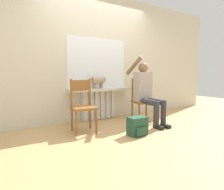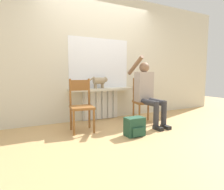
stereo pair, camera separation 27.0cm
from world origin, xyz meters
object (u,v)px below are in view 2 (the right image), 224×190
object	(u,v)px
cat	(100,81)
backpack	(135,127)
chair_left	(81,105)
chair_right	(143,100)
person	(147,90)

from	to	relation	value
cat	backpack	xyz separation A→B (m)	(0.09, -1.17, -0.70)
chair_left	chair_right	distance (m)	1.31
backpack	cat	bearing A→B (deg)	94.23
person	cat	xyz separation A→B (m)	(-0.72, 0.66, 0.18)
chair_right	person	world-z (taller)	person
cat	backpack	size ratio (longest dim) A/B	1.45
chair_right	backpack	world-z (taller)	chair_right
person	chair_left	bearing A→B (deg)	174.17
chair_right	chair_left	bearing A→B (deg)	-166.39
person	backpack	world-z (taller)	person
chair_left	person	world-z (taller)	person
chair_left	person	bearing A→B (deg)	1.10
chair_right	person	bearing A→B (deg)	-80.49
chair_right	cat	xyz separation A→B (m)	(-0.73, 0.53, 0.39)
chair_right	cat	world-z (taller)	cat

